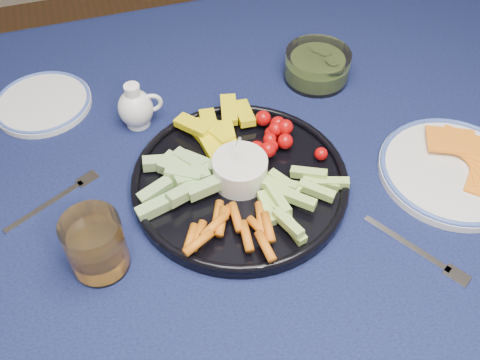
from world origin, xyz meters
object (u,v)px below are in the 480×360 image
object	(u,v)px
dining_table	(224,196)
cheese_plate	(453,169)
side_plate_extra	(43,103)
pickle_bowl	(317,67)
creamer_pitcher	(136,108)
juice_tumbler	(97,247)
crudite_platter	(239,179)

from	to	relation	value
dining_table	cheese_plate	bearing A→B (deg)	-20.96
cheese_plate	side_plate_extra	distance (m)	0.77
pickle_bowl	side_plate_extra	distance (m)	0.54
pickle_bowl	cheese_plate	distance (m)	0.34
creamer_pitcher	juice_tumbler	distance (m)	0.31
crudite_platter	cheese_plate	size ratio (longest dim) A/B	1.45
juice_tumbler	side_plate_extra	size ratio (longest dim) A/B	0.55
juice_tumbler	side_plate_extra	xyz separation A→B (m)	(-0.06, 0.39, -0.04)
cheese_plate	creamer_pitcher	bearing A→B (deg)	149.28
crudite_platter	cheese_plate	world-z (taller)	crudite_platter
pickle_bowl	crudite_platter	bearing A→B (deg)	-136.13
creamer_pitcher	side_plate_extra	distance (m)	0.20
dining_table	creamer_pitcher	bearing A→B (deg)	128.74
pickle_bowl	cheese_plate	xyz separation A→B (m)	(0.12, -0.31, -0.01)
dining_table	crudite_platter	bearing A→B (deg)	-78.60
dining_table	cheese_plate	size ratio (longest dim) A/B	6.67
dining_table	pickle_bowl	size ratio (longest dim) A/B	12.76
crudite_platter	juice_tumbler	xyz separation A→B (m)	(-0.24, -0.08, 0.02)
crudite_platter	juice_tumbler	distance (m)	0.26
crudite_platter	side_plate_extra	xyz separation A→B (m)	(-0.30, 0.31, -0.01)
crudite_platter	side_plate_extra	size ratio (longest dim) A/B	1.96
dining_table	side_plate_extra	size ratio (longest dim) A/B	9.01
dining_table	crudite_platter	world-z (taller)	crudite_platter
juice_tumbler	side_plate_extra	bearing A→B (deg)	98.26
pickle_bowl	juice_tumbler	bearing A→B (deg)	-147.03
pickle_bowl	creamer_pitcher	bearing A→B (deg)	-176.34
crudite_platter	pickle_bowl	world-z (taller)	crudite_platter
crudite_platter	side_plate_extra	distance (m)	0.43
creamer_pitcher	cheese_plate	size ratio (longest dim) A/B	0.36
dining_table	creamer_pitcher	distance (m)	0.23
creamer_pitcher	crudite_platter	bearing A→B (deg)	-57.51
dining_table	side_plate_extra	xyz separation A→B (m)	(-0.29, 0.25, 0.10)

